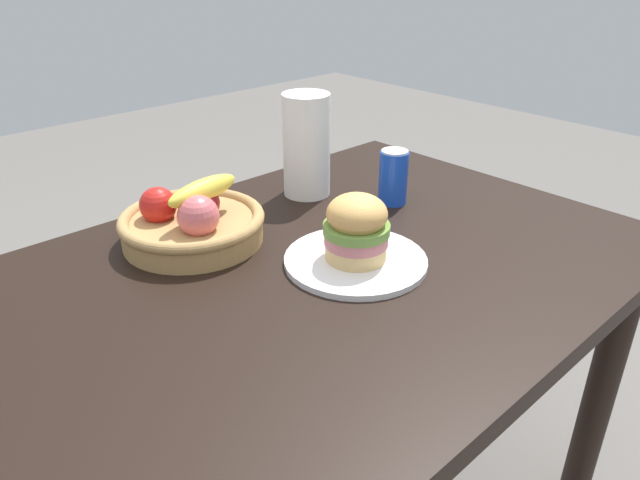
% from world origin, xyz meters
% --- Properties ---
extents(dining_table, '(1.40, 0.90, 0.75)m').
position_xyz_m(dining_table, '(0.00, 0.00, 0.65)').
color(dining_table, black).
rests_on(dining_table, ground_plane).
extents(plate, '(0.27, 0.27, 0.01)m').
position_xyz_m(plate, '(0.11, -0.04, 0.76)').
color(plate, white).
rests_on(plate, dining_table).
extents(sandwich, '(0.12, 0.12, 0.13)m').
position_xyz_m(sandwich, '(0.11, -0.04, 0.82)').
color(sandwich, '#E5BC75').
rests_on(sandwich, plate).
extents(soda_can, '(0.07, 0.07, 0.13)m').
position_xyz_m(soda_can, '(0.38, 0.10, 0.81)').
color(soda_can, blue).
rests_on(soda_can, dining_table).
extents(fruit_basket, '(0.29, 0.29, 0.13)m').
position_xyz_m(fruit_basket, '(-0.07, 0.24, 0.79)').
color(fruit_basket, tan).
rests_on(fruit_basket, dining_table).
extents(paper_towel_roll, '(0.11, 0.11, 0.24)m').
position_xyz_m(paper_towel_roll, '(0.27, 0.28, 0.87)').
color(paper_towel_roll, white).
rests_on(paper_towel_roll, dining_table).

